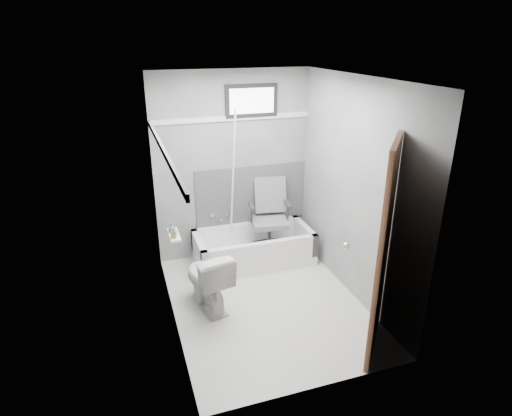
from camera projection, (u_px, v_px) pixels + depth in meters
name	position (u px, v px, depth m)	size (l,w,h in m)	color
floor	(266.00, 302.00, 4.75)	(2.60, 2.60, 0.00)	white
ceiling	(268.00, 78.00, 3.85)	(2.60, 2.60, 0.00)	silver
wall_back	(233.00, 167.00, 5.45)	(2.00, 0.02, 2.40)	slate
wall_front	(326.00, 262.00, 3.16)	(2.00, 0.02, 2.40)	slate
wall_left	(167.00, 214.00, 4.01)	(0.02, 2.60, 2.40)	slate
wall_right	(354.00, 191.00, 4.59)	(0.02, 2.60, 2.40)	slate
bathtub	(254.00, 247.00, 5.54)	(1.50, 0.70, 0.42)	white
office_chair	(270.00, 217.00, 5.51)	(0.54, 0.54, 0.93)	slate
toilet	(207.00, 279.00, 4.56)	(0.39, 0.69, 0.68)	silver
door	(430.00, 264.00, 3.53)	(0.78, 0.78, 2.00)	brown
window	(251.00, 101.00, 5.20)	(0.66, 0.04, 0.40)	black
backerboard	(252.00, 195.00, 5.66)	(1.50, 0.02, 0.78)	#4C4C4F
trim_back	(232.00, 118.00, 5.20)	(2.00, 0.02, 0.06)	white
trim_left	(163.00, 149.00, 3.78)	(0.02, 2.60, 0.06)	white
pole	(233.00, 184.00, 5.27)	(0.02, 0.02, 1.95)	white
shelf	(174.00, 235.00, 4.28)	(0.10, 0.32, 0.03)	white
soap_bottle_a	(174.00, 233.00, 4.18)	(0.05, 0.05, 0.11)	olive
soap_bottle_b	(172.00, 227.00, 4.31)	(0.07, 0.07, 0.10)	#465F80
faucet	(220.00, 217.00, 5.60)	(0.26, 0.10, 0.16)	silver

